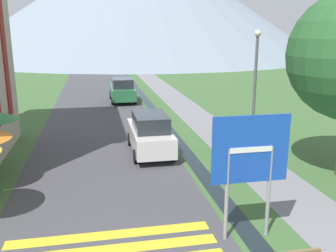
% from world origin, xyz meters
% --- Properties ---
extents(ground_plane, '(160.00, 160.00, 0.00)m').
position_xyz_m(ground_plane, '(0.00, 20.00, 0.00)').
color(ground_plane, '#3D6033').
extents(road, '(6.40, 60.00, 0.01)m').
position_xyz_m(road, '(-2.50, 30.00, 0.00)').
color(road, '#424247').
rests_on(road, ground_plane).
extents(footpath, '(2.20, 60.00, 0.01)m').
position_xyz_m(footpath, '(3.60, 30.00, 0.00)').
color(footpath, slate).
rests_on(footpath, ground_plane).
extents(drainage_channel, '(0.60, 60.00, 0.00)m').
position_xyz_m(drainage_channel, '(1.20, 30.00, 0.00)').
color(drainage_channel, black).
rests_on(drainage_channel, ground_plane).
extents(road_sign, '(2.05, 0.11, 3.34)m').
position_xyz_m(road_sign, '(1.05, 4.27, 2.20)').
color(road_sign, gray).
rests_on(road_sign, ground_plane).
extents(parked_car_near, '(1.75, 4.14, 1.82)m').
position_xyz_m(parked_car_near, '(-0.40, 11.78, 0.91)').
color(parked_car_near, silver).
rests_on(parked_car_near, ground_plane).
extents(parked_car_far, '(1.87, 4.25, 1.82)m').
position_xyz_m(parked_car_far, '(-0.63, 24.61, 0.91)').
color(parked_car_far, '#28663D').
rests_on(parked_car_far, ground_plane).
extents(streetlamp, '(0.28, 0.28, 5.39)m').
position_xyz_m(streetlamp, '(3.82, 10.36, 3.18)').
color(streetlamp, '#515156').
rests_on(streetlamp, ground_plane).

